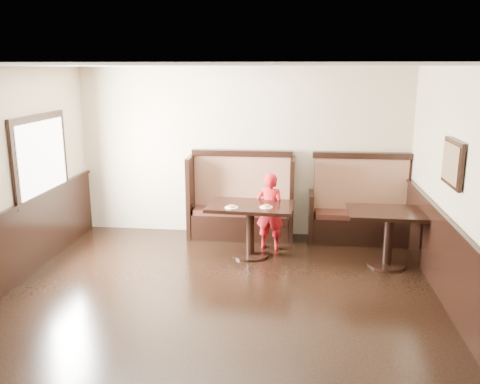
# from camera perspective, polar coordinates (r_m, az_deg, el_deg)

# --- Properties ---
(ground) EXTENTS (7.00, 7.00, 0.00)m
(ground) POSITION_cam_1_polar(r_m,az_deg,el_deg) (5.67, -3.66, -15.64)
(ground) COLOR black
(ground) RESTS_ON ground
(room_shell) EXTENTS (7.00, 7.00, 7.00)m
(room_shell) POSITION_cam_1_polar(r_m,az_deg,el_deg) (5.68, -6.26, -8.13)
(room_shell) COLOR #C0AD8B
(room_shell) RESTS_ON ground
(booth_main) EXTENTS (1.75, 0.72, 1.45)m
(booth_main) POSITION_cam_1_polar(r_m,az_deg,el_deg) (8.50, 0.14, -1.57)
(booth_main) COLOR black
(booth_main) RESTS_ON ground
(booth_neighbor) EXTENTS (1.65, 0.72, 1.45)m
(booth_neighbor) POSITION_cam_1_polar(r_m,az_deg,el_deg) (8.53, 13.28, -2.22)
(booth_neighbor) COLOR black
(booth_neighbor) RESTS_ON ground
(table_main) EXTENTS (1.31, 0.86, 0.80)m
(table_main) POSITION_cam_1_polar(r_m,az_deg,el_deg) (7.58, 1.17, -2.80)
(table_main) COLOR black
(table_main) RESTS_ON ground
(table_neighbor) EXTENTS (1.18, 0.78, 0.82)m
(table_neighbor) POSITION_cam_1_polar(r_m,az_deg,el_deg) (7.51, 16.40, -3.57)
(table_neighbor) COLOR black
(table_neighbor) RESTS_ON ground
(child) EXTENTS (0.49, 0.37, 1.22)m
(child) POSITION_cam_1_polar(r_m,az_deg,el_deg) (7.90, 3.39, -2.17)
(child) COLOR #AD1219
(child) RESTS_ON ground
(pizza_plate_left) EXTENTS (0.19, 0.19, 0.04)m
(pizza_plate_left) POSITION_cam_1_polar(r_m,az_deg,el_deg) (7.35, -0.97, -1.69)
(pizza_plate_left) COLOR white
(pizza_plate_left) RESTS_ON table_main
(pizza_plate_right) EXTENTS (0.19, 0.19, 0.04)m
(pizza_plate_right) POSITION_cam_1_polar(r_m,az_deg,el_deg) (7.38, 2.97, -1.65)
(pizza_plate_right) COLOR white
(pizza_plate_right) RESTS_ON table_main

